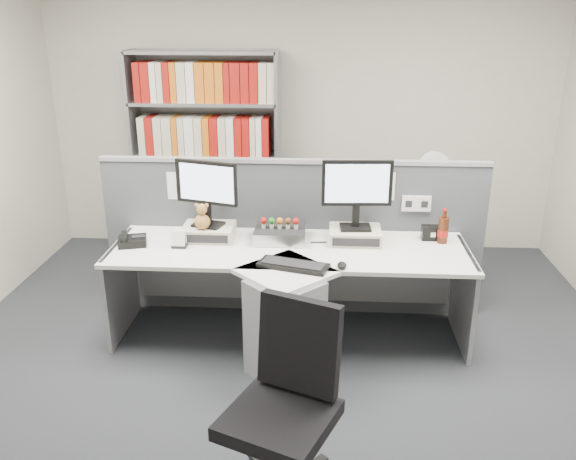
# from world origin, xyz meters

# --- Properties ---
(ground) EXTENTS (5.50, 5.50, 0.00)m
(ground) POSITION_xyz_m (0.00, 0.00, 0.00)
(ground) COLOR #32353B
(ground) RESTS_ON ground
(room_shell) EXTENTS (5.04, 5.54, 2.72)m
(room_shell) POSITION_xyz_m (0.00, 0.00, 1.79)
(room_shell) COLOR beige
(room_shell) RESTS_ON ground
(partition) EXTENTS (3.00, 0.08, 1.27)m
(partition) POSITION_xyz_m (0.00, 1.25, 0.65)
(partition) COLOR #484B51
(partition) RESTS_ON ground
(desk) EXTENTS (2.60, 1.20, 0.72)m
(desk) POSITION_xyz_m (0.00, 0.60, 0.46)
(desk) COLOR white
(desk) RESTS_ON ground
(monitor_riser_left) EXTENTS (0.38, 0.31, 0.10)m
(monitor_riser_left) POSITION_xyz_m (-0.62, 0.98, 0.77)
(monitor_riser_left) COLOR beige
(monitor_riser_left) RESTS_ON desk
(monitor_riser_right) EXTENTS (0.38, 0.31, 0.10)m
(monitor_riser_right) POSITION_xyz_m (0.48, 0.98, 0.77)
(monitor_riser_right) COLOR beige
(monitor_riser_right) RESTS_ON desk
(monitor_left) EXTENTS (0.47, 0.21, 0.50)m
(monitor_left) POSITION_xyz_m (-0.62, 0.98, 1.12)
(monitor_left) COLOR black
(monitor_left) RESTS_ON monitor_riser_left
(monitor_right) EXTENTS (0.51, 0.18, 0.52)m
(monitor_right) POSITION_xyz_m (0.48, 0.98, 1.13)
(monitor_right) COLOR black
(monitor_right) RESTS_ON monitor_riser_right
(desktop_pc) EXTENTS (0.37, 0.33, 0.10)m
(desktop_pc) POSITION_xyz_m (-0.08, 0.97, 0.77)
(desktop_pc) COLOR black
(desktop_pc) RESTS_ON desk
(figurines) EXTENTS (0.29, 0.05, 0.09)m
(figurines) POSITION_xyz_m (-0.08, 0.96, 0.87)
(figurines) COLOR beige
(figurines) RESTS_ON desktop_pc
(keyboard) EXTENTS (0.50, 0.30, 0.03)m
(keyboard) POSITION_xyz_m (0.05, 0.47, 0.74)
(keyboard) COLOR black
(keyboard) RESTS_ON desk
(mouse) EXTENTS (0.06, 0.10, 0.04)m
(mouse) POSITION_xyz_m (0.37, 0.48, 0.74)
(mouse) COLOR black
(mouse) RESTS_ON desk
(desk_phone) EXTENTS (0.24, 0.23, 0.09)m
(desk_phone) POSITION_xyz_m (-1.16, 0.81, 0.75)
(desk_phone) COLOR black
(desk_phone) RESTS_ON desk
(desk_calendar) EXTENTS (0.11, 0.08, 0.13)m
(desk_calendar) POSITION_xyz_m (-0.80, 0.78, 0.77)
(desk_calendar) COLOR black
(desk_calendar) RESTS_ON desk
(plush_toy) EXTENTS (0.11, 0.11, 0.20)m
(plush_toy) POSITION_xyz_m (-0.65, 0.90, 0.90)
(plush_toy) COLOR #AD7539
(plush_toy) RESTS_ON monitor_riser_left
(speaker) EXTENTS (0.16, 0.09, 0.11)m
(speaker) POSITION_xyz_m (1.06, 1.05, 0.77)
(speaker) COLOR black
(speaker) RESTS_ON desk
(cola_bottle) EXTENTS (0.08, 0.08, 0.26)m
(cola_bottle) POSITION_xyz_m (1.12, 0.99, 0.82)
(cola_bottle) COLOR #3F190A
(cola_bottle) RESTS_ON desk
(shelving_unit) EXTENTS (1.41, 0.40, 2.00)m
(shelving_unit) POSITION_xyz_m (-0.90, 2.44, 0.98)
(shelving_unit) COLOR gray
(shelving_unit) RESTS_ON ground
(filing_cabinet) EXTENTS (0.45, 0.61, 0.70)m
(filing_cabinet) POSITION_xyz_m (1.20, 1.99, 0.35)
(filing_cabinet) COLOR gray
(filing_cabinet) RESTS_ON ground
(desk_fan) EXTENTS (0.29, 0.17, 0.48)m
(desk_fan) POSITION_xyz_m (1.20, 1.99, 1.00)
(desk_fan) COLOR white
(desk_fan) RESTS_ON filing_cabinet
(office_chair) EXTENTS (0.68, 0.69, 1.02)m
(office_chair) POSITION_xyz_m (0.08, -0.76, 0.55)
(office_chair) COLOR silver
(office_chair) RESTS_ON ground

